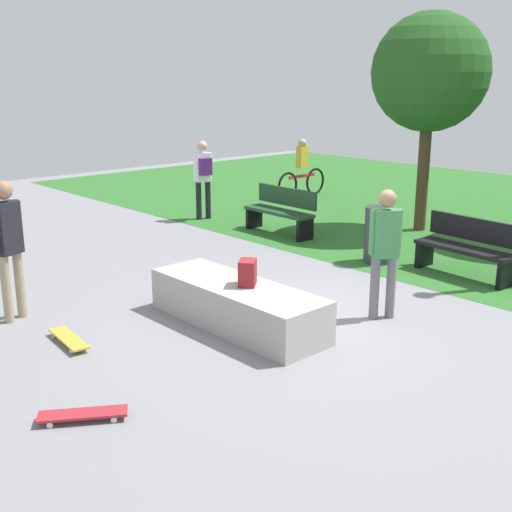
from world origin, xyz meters
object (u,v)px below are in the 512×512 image
(skateboard_by_ledge, at_px, (69,339))
(trash_bin, at_px, (379,235))
(concrete_ledge, at_px, (237,305))
(skateboard_spare, at_px, (83,414))
(park_bench_near_path, at_px, (281,210))
(tree_tall_oak, at_px, (430,73))
(skater_performing_trick, at_px, (8,239))
(cyclist_on_bicycle, at_px, (302,172))
(pedestrian_with_backpack, at_px, (203,173))
(park_bench_far_left, at_px, (467,246))
(skater_watching, at_px, (385,245))
(backpack_on_ledge, at_px, (248,273))

(skateboard_by_ledge, xyz_separation_m, trash_bin, (0.33, 5.48, 0.41))
(concrete_ledge, bearing_deg, skateboard_spare, -72.41)
(park_bench_near_path, relative_size, tree_tall_oak, 0.38)
(skater_performing_trick, height_order, skateboard_spare, skater_performing_trick)
(skateboard_spare, relative_size, cyclist_on_bicycle, 0.43)
(concrete_ledge, height_order, tree_tall_oak, tree_tall_oak)
(skater_performing_trick, bearing_deg, pedestrian_with_backpack, 119.52)
(trash_bin, bearing_deg, tree_tall_oak, 108.94)
(skateboard_by_ledge, height_order, trash_bin, trash_bin)
(park_bench_far_left, bearing_deg, tree_tall_oak, 136.16)
(skater_performing_trick, distance_m, skater_watching, 4.73)
(skater_performing_trick, xyz_separation_m, pedestrian_with_backpack, (-3.16, 5.58, -0.04))
(park_bench_near_path, distance_m, cyclist_on_bicycle, 4.26)
(tree_tall_oak, distance_m, pedestrian_with_backpack, 5.06)
(concrete_ledge, relative_size, skater_performing_trick, 1.40)
(skateboard_by_ledge, height_order, tree_tall_oak, tree_tall_oak)
(skateboard_by_ledge, relative_size, park_bench_near_path, 0.51)
(skateboard_by_ledge, height_order, park_bench_far_left, park_bench_far_left)
(backpack_on_ledge, distance_m, tree_tall_oak, 6.78)
(skater_watching, relative_size, tree_tall_oak, 0.40)
(skater_performing_trick, bearing_deg, park_bench_near_path, 100.17)
(tree_tall_oak, height_order, trash_bin, tree_tall_oak)
(concrete_ledge, height_order, cyclist_on_bicycle, cyclist_on_bicycle)
(skater_performing_trick, distance_m, skateboard_by_ledge, 1.57)
(tree_tall_oak, xyz_separation_m, pedestrian_with_backpack, (-3.81, -2.61, -2.07))
(backpack_on_ledge, relative_size, cyclist_on_bicycle, 0.18)
(concrete_ledge, height_order, pedestrian_with_backpack, pedestrian_with_backpack)
(concrete_ledge, distance_m, tree_tall_oak, 6.99)
(concrete_ledge, relative_size, skateboard_by_ledge, 3.11)
(skateboard_by_ledge, relative_size, tree_tall_oak, 0.19)
(backpack_on_ledge, bearing_deg, skateboard_spare, 154.82)
(skateboard_spare, xyz_separation_m, park_bench_far_left, (0.03, 6.59, 0.42))
(pedestrian_with_backpack, bearing_deg, tree_tall_oak, 34.43)
(trash_bin, bearing_deg, park_bench_far_left, 15.14)
(skateboard_spare, distance_m, trash_bin, 6.38)
(backpack_on_ledge, bearing_deg, skater_watching, -73.04)
(park_bench_far_left, height_order, cyclist_on_bicycle, cyclist_on_bicycle)
(trash_bin, height_order, pedestrian_with_backpack, pedestrian_with_backpack)
(concrete_ledge, distance_m, pedestrian_with_backpack, 6.43)
(skateboard_spare, height_order, pedestrian_with_backpack, pedestrian_with_backpack)
(skater_watching, distance_m, skateboard_by_ledge, 4.03)
(pedestrian_with_backpack, bearing_deg, skateboard_spare, -45.57)
(skater_performing_trick, relative_size, trash_bin, 1.90)
(skateboard_by_ledge, bearing_deg, skater_performing_trick, -174.24)
(backpack_on_ledge, bearing_deg, cyclist_on_bicycle, -0.77)
(skateboard_by_ledge, distance_m, tree_tall_oak, 8.64)
(skater_performing_trick, height_order, cyclist_on_bicycle, skater_performing_trick)
(backpack_on_ledge, relative_size, park_bench_near_path, 0.20)
(trash_bin, bearing_deg, skater_performing_trick, -105.33)
(skater_performing_trick, bearing_deg, tree_tall_oak, 85.50)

